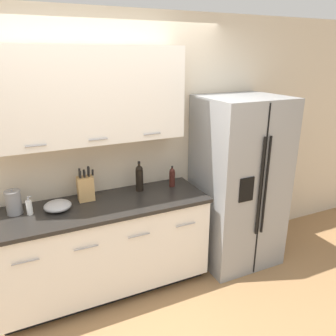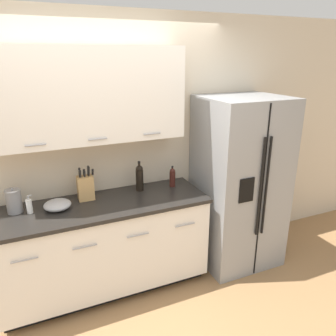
{
  "view_description": "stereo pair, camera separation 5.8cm",
  "coord_description": "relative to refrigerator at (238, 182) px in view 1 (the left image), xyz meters",
  "views": [
    {
      "loc": [
        -0.7,
        -1.88,
        2.2
      ],
      "look_at": [
        0.55,
        0.82,
        1.17
      ],
      "focal_mm": 35.0,
      "sensor_mm": 36.0,
      "label": 1
    },
    {
      "loc": [
        -0.64,
        -1.91,
        2.2
      ],
      "look_at": [
        0.55,
        0.82,
        1.17
      ],
      "focal_mm": 35.0,
      "sensor_mm": 36.0,
      "label": 2
    }
  ],
  "objects": [
    {
      "name": "knife_block",
      "position": [
        -1.57,
        0.2,
        0.13
      ],
      "size": [
        0.16,
        0.1,
        0.32
      ],
      "color": "tan",
      "rests_on": "counter_unit"
    },
    {
      "name": "steel_canister",
      "position": [
        -2.18,
        0.18,
        0.12
      ],
      "size": [
        0.13,
        0.13,
        0.22
      ],
      "color": "gray",
      "rests_on": "counter_unit"
    },
    {
      "name": "wall_back",
      "position": [
        -1.38,
        0.36,
        0.53
      ],
      "size": [
        10.0,
        0.39,
        2.6
      ],
      "color": "beige",
      "rests_on": "ground_plane"
    },
    {
      "name": "refrigerator",
      "position": [
        0.0,
        0.0,
        0.0
      ],
      "size": [
        0.83,
        0.77,
        1.82
      ],
      "color": "gray",
      "rests_on": "ground_plane"
    },
    {
      "name": "wine_bottle",
      "position": [
        -1.04,
        0.21,
        0.15
      ],
      "size": [
        0.08,
        0.08,
        0.3
      ],
      "color": "black",
      "rests_on": "counter_unit"
    },
    {
      "name": "oil_bottle",
      "position": [
        -0.7,
        0.18,
        0.11
      ],
      "size": [
        0.06,
        0.06,
        0.22
      ],
      "color": "#3D1914",
      "rests_on": "counter_unit"
    },
    {
      "name": "mixing_bowl",
      "position": [
        -1.84,
        0.1,
        0.05
      ],
      "size": [
        0.23,
        0.23,
        0.08
      ],
      "color": "#A3A3A5",
      "rests_on": "counter_unit"
    },
    {
      "name": "counter_unit",
      "position": [
        -1.46,
        0.06,
        -0.44
      ],
      "size": [
        1.94,
        0.64,
        0.92
      ],
      "color": "black",
      "rests_on": "ground_plane"
    },
    {
      "name": "soap_dispenser",
      "position": [
        -2.07,
        0.11,
        0.08
      ],
      "size": [
        0.05,
        0.05,
        0.16
      ],
      "color": "white",
      "rests_on": "counter_unit"
    }
  ]
}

